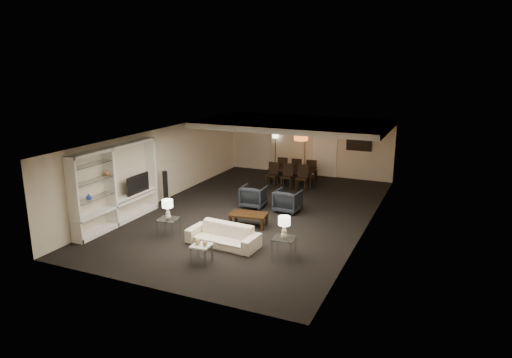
{
  "coord_description": "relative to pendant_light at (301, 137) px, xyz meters",
  "views": [
    {
      "loc": [
        5.61,
        -12.68,
        4.73
      ],
      "look_at": [
        0.0,
        0.0,
        1.1
      ],
      "focal_mm": 32.0,
      "sensor_mm": 36.0,
      "label": 1
    }
  ],
  "objects": [
    {
      "name": "wall_right",
      "position": [
        3.2,
        -3.5,
        -0.67
      ],
      "size": [
        0.02,
        11.0,
        2.5
      ],
      "primitive_type": "cube",
      "color": "#C4B39E",
      "rests_on": "ground"
    },
    {
      "name": "floor_lamp",
      "position": [
        -1.7,
        1.7,
        -1.04
      ],
      "size": [
        0.29,
        0.29,
        1.75
      ],
      "primitive_type": null,
      "rotation": [
        0.0,
        0.0,
        -0.16
      ],
      "color": "black",
      "rests_on": "floor"
    },
    {
      "name": "chair_nm",
      "position": [
        -0.38,
        -0.44,
        -1.46
      ],
      "size": [
        0.47,
        0.47,
        0.93
      ],
      "primitive_type": null,
      "rotation": [
        0.0,
        0.0,
        0.1
      ],
      "color": "black",
      "rests_on": "floor"
    },
    {
      "name": "chair_fm",
      "position": [
        -0.38,
        0.86,
        -1.46
      ],
      "size": [
        0.45,
        0.45,
        0.93
      ],
      "primitive_type": null,
      "rotation": [
        0.0,
        0.0,
        3.19
      ],
      "color": "black",
      "rests_on": "floor"
    },
    {
      "name": "painting",
      "position": [
        1.8,
        1.96,
        -0.37
      ],
      "size": [
        0.95,
        0.04,
        0.65
      ],
      "primitive_type": "cube",
      "color": "#142D38",
      "rests_on": "wall_back"
    },
    {
      "name": "chair_nl",
      "position": [
        -0.98,
        -0.44,
        -1.46
      ],
      "size": [
        0.43,
        0.43,
        0.93
      ],
      "primitive_type": null,
      "rotation": [
        0.0,
        0.0,
        0.0
      ],
      "color": "black",
      "rests_on": "floor"
    },
    {
      "name": "vase_blue",
      "position": [
        -3.61,
        -7.22,
        -0.78
      ],
      "size": [
        0.16,
        0.16,
        0.17
      ],
      "primitive_type": "imported",
      "color": "#2540A3",
      "rests_on": "media_unit"
    },
    {
      "name": "table_lamp_right",
      "position": [
        1.71,
        -6.33,
        -1.15
      ],
      "size": [
        0.31,
        0.31,
        0.55
      ],
      "primitive_type": null,
      "rotation": [
        0.0,
        0.0,
        -0.02
      ],
      "color": "beige",
      "rests_on": "side_table_right"
    },
    {
      "name": "wall_front",
      "position": [
        -0.3,
        -9.0,
        -0.67
      ],
      "size": [
        7.0,
        0.02,
        2.5
      ],
      "primitive_type": "cube",
      "color": "#C4B39E",
      "rests_on": "ground"
    },
    {
      "name": "floor",
      "position": [
        -0.3,
        -3.5,
        -1.92
      ],
      "size": [
        11.0,
        11.0,
        0.0
      ],
      "primitive_type": "plane",
      "color": "black",
      "rests_on": "ground"
    },
    {
      "name": "wall_left",
      "position": [
        -3.8,
        -3.5,
        -0.67
      ],
      "size": [
        0.02,
        11.0,
        2.5
      ],
      "primitive_type": "cube",
      "color": "#C4B39E",
      "rests_on": "ground"
    },
    {
      "name": "door",
      "position": [
        0.4,
        1.97,
        -0.87
      ],
      "size": [
        0.9,
        0.05,
        2.1
      ],
      "primitive_type": "cube",
      "color": "silver",
      "rests_on": "wall_back"
    },
    {
      "name": "chair_nr",
      "position": [
        0.22,
        -0.44,
        -1.46
      ],
      "size": [
        0.46,
        0.46,
        0.93
      ],
      "primitive_type": null,
      "rotation": [
        0.0,
        0.0,
        0.08
      ],
      "color": "black",
      "rests_on": "floor"
    },
    {
      "name": "floor_speaker",
      "position": [
        -3.5,
        -3.85,
        -1.36
      ],
      "size": [
        0.16,
        0.16,
        1.12
      ],
      "primitive_type": "cube",
      "rotation": [
        0.0,
        0.0,
        -0.38
      ],
      "color": "black",
      "rests_on": "floor"
    },
    {
      "name": "table_lamp_left",
      "position": [
        -1.69,
        -6.33,
        -1.15
      ],
      "size": [
        0.31,
        0.31,
        0.55
      ],
      "primitive_type": null,
      "rotation": [
        0.0,
        0.0,
        0.05
      ],
      "color": "beige",
      "rests_on": "side_table_left"
    },
    {
      "name": "curtains",
      "position": [
        -1.2,
        1.92,
        -0.72
      ],
      "size": [
        1.5,
        0.12,
        2.4
      ],
      "primitive_type": "cube",
      "color": "beige",
      "rests_on": "wall_back"
    },
    {
      "name": "gold_gourd_a",
      "position": [
        -0.09,
        -7.43,
        -1.41
      ],
      "size": [
        0.14,
        0.14,
        0.14
      ],
      "primitive_type": "sphere",
      "color": "tan",
      "rests_on": "marble_table"
    },
    {
      "name": "side_table_left",
      "position": [
        -1.69,
        -6.33,
        -1.67
      ],
      "size": [
        0.59,
        0.59,
        0.5
      ],
      "primitive_type": null,
      "rotation": [
        0.0,
        0.0,
        0.12
      ],
      "color": "silver",
      "rests_on": "floor"
    },
    {
      "name": "side_table_right",
      "position": [
        1.71,
        -6.33,
        -1.67
      ],
      "size": [
        0.57,
        0.57,
        0.5
      ],
      "primitive_type": null,
      "rotation": [
        0.0,
        0.0,
        0.09
      ],
      "color": "silver",
      "rests_on": "floor"
    },
    {
      "name": "armchair_left",
      "position": [
        -0.59,
        -3.03,
        -1.56
      ],
      "size": [
        0.81,
        0.84,
        0.72
      ],
      "primitive_type": "imported",
      "rotation": [
        0.0,
        0.0,
        3.2
      ],
      "color": "black",
      "rests_on": "floor"
    },
    {
      "name": "gold_gourd_b",
      "position": [
        0.11,
        -7.43,
        -1.42
      ],
      "size": [
        0.12,
        0.12,
        0.12
      ],
      "primitive_type": "sphere",
      "color": "tan",
      "rests_on": "marble_table"
    },
    {
      "name": "vase_amber",
      "position": [
        -3.61,
        -6.44,
        -0.28
      ],
      "size": [
        0.15,
        0.15,
        0.16
      ],
      "primitive_type": "imported",
      "color": "#C37841",
      "rests_on": "media_unit"
    },
    {
      "name": "wall_back",
      "position": [
        -0.3,
        2.0,
        -0.67
      ],
      "size": [
        7.0,
        0.02,
        2.5
      ],
      "primitive_type": "cube",
      "color": "#C4B39E",
      "rests_on": "ground"
    },
    {
      "name": "dining_table",
      "position": [
        -0.38,
        0.21,
        -1.61
      ],
      "size": [
        1.84,
        1.12,
        0.62
      ],
      "primitive_type": "imported",
      "rotation": [
        0.0,
        0.0,
        0.07
      ],
      "color": "black",
      "rests_on": "floor"
    },
    {
      "name": "sofa",
      "position": [
        0.01,
        -6.33,
        -1.64
      ],
      "size": [
        1.98,
        0.89,
        0.56
      ],
      "primitive_type": "imported",
      "rotation": [
        0.0,
        0.0,
        -0.07
      ],
      "color": "beige",
      "rests_on": "floor"
    },
    {
      "name": "ceiling",
      "position": [
        -0.3,
        -3.5,
        0.58
      ],
      "size": [
        7.0,
        11.0,
        0.02
      ],
      "primitive_type": "cube",
      "color": "silver",
      "rests_on": "ground"
    },
    {
      "name": "ceiling_soffit",
      "position": [
        -0.3,
        0.0,
        0.48
      ],
      "size": [
        7.0,
        4.0,
        0.2
      ],
      "primitive_type": "cube",
      "color": "silver",
      "rests_on": "ceiling"
    },
    {
      "name": "television",
      "position": [
        -3.58,
        -5.29,
        -0.88
      ],
      "size": [
        1.0,
        0.13,
        0.58
      ],
      "primitive_type": "imported",
      "rotation": [
        0.0,
        0.0,
        1.57
      ],
      "color": "black",
      "rests_on": "media_unit"
    },
    {
      "name": "marble_table",
      "position": [
        0.01,
        -7.43,
        -1.7
      ],
      "size": [
        0.47,
        0.47,
        0.44
      ],
      "primitive_type": null,
      "rotation": [
        0.0,
        0.0,
        0.06
      ],
      "color": "white",
      "rests_on": "floor"
    },
    {
      "name": "chair_fr",
      "position": [
        0.22,
        0.86,
        -1.46
      ],
      "size": [
        0.48,
        0.48,
        0.93
      ],
      "primitive_type": null,
      "rotation": [
        0.0,
        0.0,
        3.26
      ],
      "color": "black",
      "rests_on": "floor"
    },
    {
      "name": "chair_fl",
      "position": [
        -0.98,
        0.86,
        -1.46
      ],
      "size": [
        0.45,
        0.45,
        0.93
      ],
      "primitive_type": null,
      "rotation": [
        0.0,
        0.0,
        3.2
      ],
      "color": "black",
      "rests_on": "floor"
    },
    {
      "name": "armchair_right",
      "position": [
        0.61,
        -3.03,
        -1.56
      ],
      "size": [
        0.82,
        0.84,
        0.72
      ],
      "primitive_type": "imported",
      "rotation": [
        0.0,
        0.0,
        3.08
      ],
      "color": "black",
      "rests_on": "floor"
    },
    {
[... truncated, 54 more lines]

